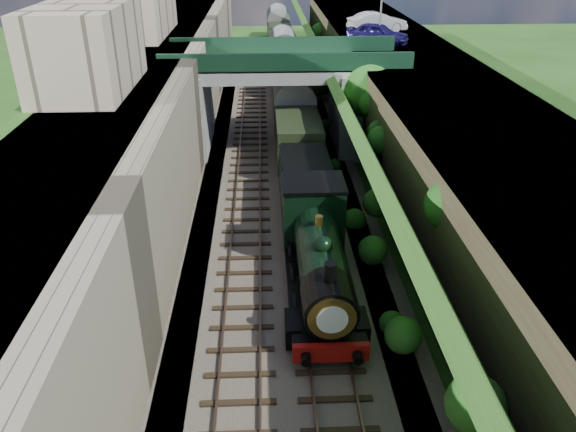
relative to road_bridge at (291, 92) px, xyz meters
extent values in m
plane|color=#1E4714|center=(-0.94, -24.00, -4.08)|extent=(160.00, 160.00, 0.00)
cube|color=#473F38|center=(-0.94, -4.00, -3.98)|extent=(10.00, 90.00, 0.20)
cube|color=#756B56|center=(-6.44, -4.00, -0.58)|extent=(1.00, 90.00, 7.00)
cube|color=#262628|center=(-9.94, -4.00, -0.58)|extent=(6.00, 90.00, 7.00)
cube|color=#262628|center=(8.56, -4.00, -0.95)|extent=(8.00, 90.00, 6.25)
cube|color=#1E4714|center=(4.06, -4.00, -1.38)|extent=(4.02, 90.00, 6.36)
sphere|color=#194C14|center=(3.77, -27.12, -1.63)|extent=(1.72, 1.72, 1.72)
sphere|color=#194C14|center=(5.31, -24.28, 0.86)|extent=(1.43, 1.43, 1.43)
sphere|color=#194C14|center=(2.94, -22.45, -2.99)|extent=(1.38, 1.38, 1.38)
sphere|color=#194C14|center=(5.18, -19.33, 0.66)|extent=(2.09, 2.09, 2.09)
sphere|color=#194C14|center=(2.93, -16.44, -3.00)|extent=(1.37, 1.37, 1.37)
sphere|color=#194C14|center=(3.57, -13.64, -1.96)|extent=(1.43, 1.43, 1.43)
sphere|color=#194C14|center=(4.55, -9.02, -0.37)|extent=(1.59, 1.59, 1.59)
sphere|color=#194C14|center=(4.61, -7.88, -0.27)|extent=(1.30, 1.30, 1.30)
sphere|color=#194C14|center=(4.99, -4.12, 0.34)|extent=(1.91, 1.91, 1.91)
sphere|color=#194C14|center=(3.76, -0.81, -1.66)|extent=(1.33, 1.33, 1.33)
sphere|color=#194C14|center=(4.15, 1.17, -1.02)|extent=(1.37, 1.37, 1.37)
sphere|color=#194C14|center=(4.68, 4.31, -0.16)|extent=(1.65, 1.65, 1.65)
sphere|color=#194C14|center=(4.87, 7.97, 0.15)|extent=(1.72, 1.72, 1.72)
sphere|color=#194C14|center=(3.33, 11.66, -2.36)|extent=(2.15, 2.15, 2.15)
sphere|color=#194C14|center=(4.92, 14.82, 0.24)|extent=(1.77, 1.77, 1.77)
sphere|color=#194C14|center=(3.97, 16.50, -1.31)|extent=(1.85, 1.85, 1.85)
sphere|color=#194C14|center=(3.29, 19.75, -2.42)|extent=(1.69, 1.69, 1.69)
sphere|color=#194C14|center=(3.51, 23.73, -2.06)|extent=(1.97, 1.97, 1.97)
sphere|color=#194C14|center=(4.54, 25.93, -0.39)|extent=(2.29, 2.29, 2.29)
cube|color=black|center=(-2.94, -4.00, -3.84)|extent=(2.50, 90.00, 0.07)
cube|color=brown|center=(-3.66, -4.00, -3.75)|extent=(0.08, 90.00, 0.14)
cube|color=brown|center=(-2.23, -4.00, -3.75)|extent=(0.08, 90.00, 0.14)
cube|color=black|center=(0.26, -4.00, -3.84)|extent=(2.50, 90.00, 0.07)
cube|color=brown|center=(-0.46, -4.00, -3.75)|extent=(0.08, 90.00, 0.14)
cube|color=brown|center=(0.97, -4.00, -3.75)|extent=(0.08, 90.00, 0.14)
cube|color=gray|center=(-0.44, 0.00, 1.62)|extent=(16.00, 6.00, 0.90)
cube|color=#133621|center=(-0.44, -2.85, 2.57)|extent=(16.00, 0.30, 1.20)
cube|color=#133621|center=(-0.44, 2.85, 2.57)|extent=(16.00, 0.30, 1.20)
cube|color=gray|center=(-6.44, 0.00, -1.23)|extent=(1.40, 6.40, 5.70)
cube|color=gray|center=(4.26, 0.00, -1.23)|extent=(2.40, 6.40, 5.70)
cube|color=gray|center=(-10.44, -10.00, 4.92)|extent=(4.00, 8.00, 4.00)
cylinder|color=black|center=(4.86, -2.54, -1.88)|extent=(0.30, 0.30, 4.40)
sphere|color=#194C14|center=(4.86, -2.54, 0.72)|extent=(3.60, 3.60, 3.60)
sphere|color=#194C14|center=(5.36, -1.74, 0.12)|extent=(2.40, 2.40, 2.40)
cylinder|color=gray|center=(6.88, 5.06, 5.17)|extent=(0.14, 0.14, 6.00)
imported|color=#18124F|center=(6.77, 5.17, 2.97)|extent=(5.01, 3.72, 1.59)
imported|color=#B6B7BB|center=(7.79, 10.74, 2.98)|extent=(5.17, 2.73, 1.62)
cube|color=black|center=(0.26, -19.00, -3.58)|extent=(2.40, 8.40, 0.60)
cube|color=black|center=(0.26, -18.00, -3.03)|extent=(2.70, 10.00, 0.35)
cube|color=maroon|center=(0.26, -23.10, -3.13)|extent=(2.70, 0.25, 0.70)
cylinder|color=black|center=(0.26, -18.80, -1.73)|extent=(1.90, 5.60, 1.90)
cylinder|color=black|center=(0.26, -22.10, -1.73)|extent=(1.96, 1.80, 1.96)
cylinder|color=white|center=(0.26, -23.08, -1.73)|extent=(1.10, 0.05, 1.10)
cylinder|color=black|center=(0.26, -22.10, -0.53)|extent=(0.44, 0.44, 0.90)
sphere|color=black|center=(0.26, -19.80, -0.73)|extent=(0.76, 0.76, 0.76)
cylinder|color=#A57F33|center=(0.26, -18.00, -0.63)|extent=(0.32, 0.32, 0.50)
cube|color=black|center=(0.26, -15.20, -1.58)|extent=(2.75, 2.40, 2.80)
cube|color=black|center=(0.26, -15.20, -0.13)|extent=(2.85, 2.50, 0.15)
cube|color=black|center=(-0.99, -21.60, -3.23)|extent=(0.60, 1.40, 0.90)
cube|color=black|center=(1.51, -21.60, -3.23)|extent=(0.60, 1.40, 0.90)
cube|color=black|center=(0.26, -10.80, -3.63)|extent=(2.30, 6.00, 0.50)
cube|color=black|center=(0.26, -10.80, -3.38)|extent=(2.60, 6.00, 0.50)
cube|color=black|center=(0.26, -10.80, -2.18)|extent=(2.70, 6.00, 2.40)
cube|color=black|center=(0.26, -10.80, -0.93)|extent=(2.50, 5.60, 0.20)
cube|color=black|center=(0.26, 1.80, -3.68)|extent=(2.30, 17.00, 0.40)
cube|color=black|center=(0.26, 1.80, -3.43)|extent=(2.50, 17.00, 0.50)
cube|color=#242F1A|center=(0.26, 1.80, -1.93)|extent=(2.80, 18.00, 2.70)
cube|color=slate|center=(0.26, 1.80, -0.43)|extent=(2.90, 18.00, 0.50)
cube|color=black|center=(0.26, 20.60, -3.68)|extent=(2.30, 17.00, 0.40)
cube|color=black|center=(0.26, 20.60, -3.43)|extent=(2.50, 17.00, 0.50)
cube|color=#242F1A|center=(0.26, 20.60, -1.93)|extent=(2.80, 18.00, 2.70)
cube|color=slate|center=(0.26, 20.60, -0.43)|extent=(2.90, 18.00, 0.50)
cube|color=black|center=(0.26, 39.40, -3.68)|extent=(2.30, 17.00, 0.40)
cube|color=black|center=(0.26, 39.40, -3.43)|extent=(2.50, 17.00, 0.50)
cube|color=#242F1A|center=(0.26, 39.40, -1.93)|extent=(2.80, 18.00, 2.70)
cube|color=slate|center=(0.26, 39.40, -0.43)|extent=(2.90, 18.00, 0.50)
camera|label=1|loc=(-1.93, -38.26, 10.14)|focal=35.00mm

